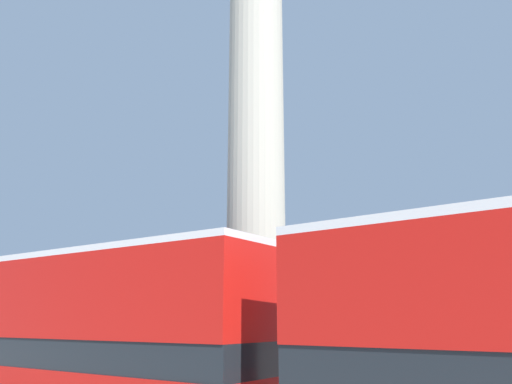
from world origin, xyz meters
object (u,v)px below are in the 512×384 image
Objects in this scene: bus_c at (63,349)px; equestrian_statue at (118,349)px; street_lamp at (211,310)px; monument_column at (256,144)px.

bus_c is 13.45m from equestrian_statue.
street_lamp is (1.84, 2.76, 0.85)m from bus_c.
street_lamp is at bearing 51.68° from bus_c.
street_lamp is (11.94, -6.11, 1.55)m from equestrian_statue.
equestrian_statue is at bearing 168.55° from monument_column.
monument_column is at bearing 114.80° from street_lamp.
monument_column is 2.15× the size of bus_c.
street_lamp is at bearing -65.20° from monument_column.
equestrian_statue is (-10.06, 2.04, -7.42)m from monument_column.
bus_c is 2.14× the size of street_lamp.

